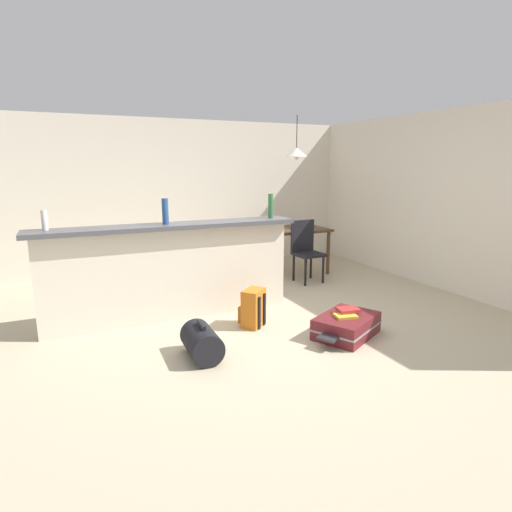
# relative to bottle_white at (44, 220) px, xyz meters

# --- Properties ---
(ground_plane) EXTENTS (13.00, 13.00, 0.05)m
(ground_plane) POSITION_rel_bottle_white_xyz_m (2.03, -0.58, -1.23)
(ground_plane) COLOR #BCAD8E
(wall_back) EXTENTS (6.60, 0.10, 2.50)m
(wall_back) POSITION_rel_bottle_white_xyz_m (2.03, 2.47, 0.04)
(wall_back) COLOR silver
(wall_back) RESTS_ON ground_plane
(wall_right) EXTENTS (0.10, 6.00, 2.50)m
(wall_right) POSITION_rel_bottle_white_xyz_m (5.08, -0.28, 0.04)
(wall_right) COLOR silver
(wall_right) RESTS_ON ground_plane
(partition_half_wall) EXTENTS (2.80, 0.20, 1.06)m
(partition_half_wall) POSITION_rel_bottle_white_xyz_m (1.24, -0.07, -0.68)
(partition_half_wall) COLOR silver
(partition_half_wall) RESTS_ON ground_plane
(bar_countertop) EXTENTS (2.96, 0.40, 0.05)m
(bar_countertop) POSITION_rel_bottle_white_xyz_m (1.24, -0.07, -0.13)
(bar_countertop) COLOR #4C4C51
(bar_countertop) RESTS_ON partition_half_wall
(bottle_white) EXTENTS (0.06, 0.06, 0.20)m
(bottle_white) POSITION_rel_bottle_white_xyz_m (0.00, 0.00, 0.00)
(bottle_white) COLOR silver
(bottle_white) RESTS_ON bar_countertop
(bottle_blue) EXTENTS (0.07, 0.07, 0.29)m
(bottle_blue) POSITION_rel_bottle_white_xyz_m (1.20, -0.07, 0.04)
(bottle_blue) COLOR #284C89
(bottle_blue) RESTS_ON bar_countertop
(bottle_green) EXTENTS (0.06, 0.06, 0.30)m
(bottle_green) POSITION_rel_bottle_white_xyz_m (2.51, -0.05, 0.05)
(bottle_green) COLOR #2D6B38
(bottle_green) RESTS_ON bar_countertop
(dining_table) EXTENTS (1.10, 0.80, 0.74)m
(dining_table) POSITION_rel_bottle_white_xyz_m (3.57, 1.26, -0.56)
(dining_table) COLOR #4C331E
(dining_table) RESTS_ON ground_plane
(dining_chair_near_partition) EXTENTS (0.42, 0.42, 0.93)m
(dining_chair_near_partition) POSITION_rel_bottle_white_xyz_m (3.50, 0.72, -0.69)
(dining_chair_near_partition) COLOR black
(dining_chair_near_partition) RESTS_ON ground_plane
(pendant_lamp) EXTENTS (0.34, 0.34, 0.67)m
(pendant_lamp) POSITION_rel_bottle_white_xyz_m (3.58, 1.19, 0.74)
(pendant_lamp) COLOR black
(suitcase_flat_maroon) EXTENTS (0.89, 0.76, 0.22)m
(suitcase_flat_maroon) POSITION_rel_bottle_white_xyz_m (2.76, -1.33, -1.10)
(suitcase_flat_maroon) COLOR maroon
(suitcase_flat_maroon) RESTS_ON ground_plane
(duffel_bag_black) EXTENTS (0.32, 0.49, 0.34)m
(duffel_bag_black) POSITION_rel_bottle_white_xyz_m (1.23, -1.20, -1.06)
(duffel_bag_black) COLOR black
(duffel_bag_black) RESTS_ON ground_plane
(backpack_orange) EXTENTS (0.34, 0.34, 0.42)m
(backpack_orange) POSITION_rel_bottle_white_xyz_m (1.99, -0.67, -1.01)
(backpack_orange) COLOR orange
(backpack_orange) RESTS_ON ground_plane
(book_stack) EXTENTS (0.33, 0.27, 0.06)m
(book_stack) POSITION_rel_bottle_white_xyz_m (2.77, -1.32, -0.96)
(book_stack) COLOR gold
(book_stack) RESTS_ON suitcase_flat_maroon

